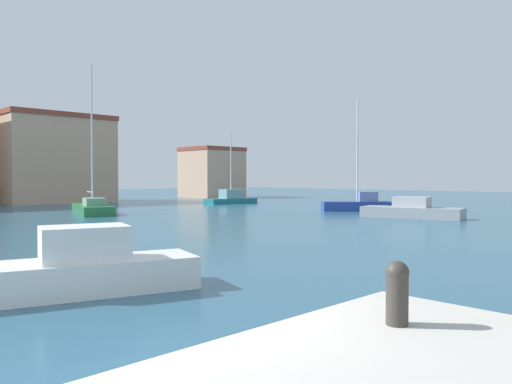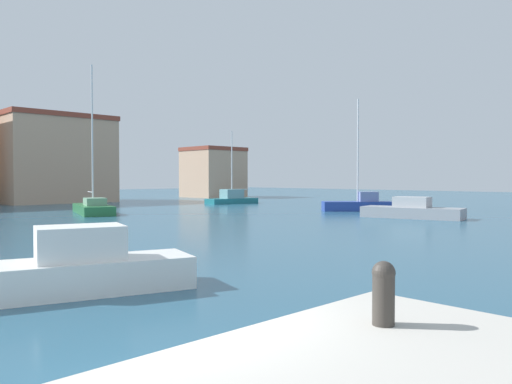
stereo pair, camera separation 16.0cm
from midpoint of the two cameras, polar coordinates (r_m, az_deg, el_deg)
water at (r=30.48m, az=-8.14°, el=-3.27°), size 160.00×160.00×0.00m
mooring_bollard at (r=5.18m, az=14.85°, el=-10.70°), size 0.23×0.23×0.63m
motorboat_white_far_right at (r=12.00m, az=-19.46°, el=-8.26°), size 5.30×2.99×1.50m
sailboat_blue_mid_harbor at (r=40.34m, az=11.45°, el=-1.32°), size 5.17×5.00×8.76m
sailboat_teal_distant_east at (r=50.98m, az=-2.95°, el=-0.68°), size 5.60×2.27×7.30m
sailboat_green_outer_mooring at (r=38.11m, az=-18.14°, el=-1.64°), size 3.98×6.97×10.73m
motorboat_grey_far_left at (r=33.95m, az=17.11°, el=-2.02°), size 3.35×6.58×1.37m
warehouse_block at (r=58.27m, az=-22.46°, el=3.47°), size 11.05×9.98×9.21m
yacht_club at (r=68.27m, az=-5.08°, el=2.24°), size 6.86×6.57×6.71m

